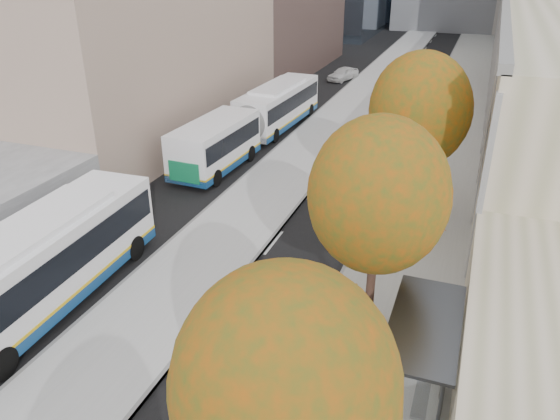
% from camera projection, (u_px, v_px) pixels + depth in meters
% --- Properties ---
extents(bus_platform, '(4.25, 150.00, 0.15)m').
position_uv_depth(bus_platform, '(330.00, 128.00, 39.13)').
color(bus_platform, '#B0B0B0').
rests_on(bus_platform, ground).
extents(sidewalk, '(4.75, 150.00, 0.08)m').
position_uv_depth(sidewalk, '(445.00, 141.00, 36.63)').
color(sidewalk, gray).
rests_on(sidewalk, ground).
extents(bus_shelter, '(1.90, 4.40, 2.53)m').
position_uv_depth(bus_shelter, '(431.00, 337.00, 14.94)').
color(bus_shelter, '#383A3F').
rests_on(bus_shelter, sidewalk).
extents(tree_b, '(4.00, 4.00, 6.97)m').
position_uv_depth(tree_b, '(285.00, 388.00, 9.33)').
color(tree_b, '#2F2017').
rests_on(tree_b, sidewalk).
extents(tree_c, '(4.20, 4.20, 7.28)m').
position_uv_depth(tree_c, '(378.00, 196.00, 15.98)').
color(tree_c, '#2F2017').
rests_on(tree_c, sidewalk).
extents(tree_d, '(4.40, 4.40, 7.60)m').
position_uv_depth(tree_d, '(420.00, 110.00, 23.47)').
color(tree_d, '#2F2017').
rests_on(tree_d, sidewalk).
extents(bus_far, '(3.33, 17.51, 2.90)m').
position_uv_depth(bus_far, '(255.00, 120.00, 35.69)').
color(bus_far, white).
rests_on(bus_far, ground).
extents(distant_car, '(2.72, 4.07, 1.29)m').
position_uv_depth(distant_car, '(343.00, 74.00, 52.97)').
color(distant_car, silver).
rests_on(distant_car, ground).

